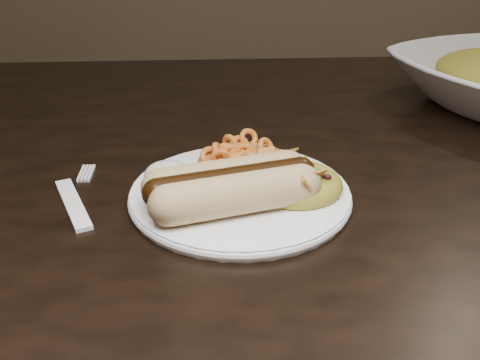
{
  "coord_description": "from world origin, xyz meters",
  "views": [
    {
      "loc": [
        -0.06,
        -0.52,
        1.01
      ],
      "look_at": [
        -0.04,
        -0.06,
        0.77
      ],
      "focal_mm": 42.0,
      "sensor_mm": 36.0,
      "label": 1
    }
  ],
  "objects": [
    {
      "name": "sour_cream",
      "position": [
        -0.1,
        -0.04,
        0.77
      ],
      "size": [
        0.06,
        0.06,
        0.03
      ],
      "primitive_type": "ellipsoid",
      "rotation": [
        0.0,
        0.0,
        -0.31
      ],
      "color": "silver",
      "rests_on": "plate"
    },
    {
      "name": "fork",
      "position": [
        -0.19,
        -0.06,
        0.75
      ],
      "size": [
        0.08,
        0.16,
        0.0
      ],
      "primitive_type": "cube",
      "rotation": [
        0.0,
        0.0,
        0.4
      ],
      "color": "white",
      "rests_on": "table"
    },
    {
      "name": "taco_salad",
      "position": [
        0.02,
        -0.06,
        0.78
      ],
      "size": [
        0.09,
        0.08,
        0.04
      ],
      "rotation": [
        0.0,
        0.0,
        0.06
      ],
      "color": "#AE6920",
      "rests_on": "plate"
    },
    {
      "name": "mac_and_cheese",
      "position": [
        -0.03,
        -0.01,
        0.78
      ],
      "size": [
        0.1,
        0.09,
        0.04
      ],
      "primitive_type": "ellipsoid",
      "rotation": [
        0.0,
        0.0,
        0.07
      ],
      "color": "orange",
      "rests_on": "plate"
    },
    {
      "name": "plate",
      "position": [
        -0.04,
        -0.06,
        0.76
      ],
      "size": [
        0.23,
        0.23,
        0.01
      ],
      "primitive_type": "cylinder",
      "rotation": [
        0.0,
        0.0,
        -0.1
      ],
      "color": "white",
      "rests_on": "table"
    },
    {
      "name": "hotdog",
      "position": [
        -0.05,
        -0.08,
        0.78
      ],
      "size": [
        0.13,
        0.1,
        0.04
      ],
      "rotation": [
        0.0,
        0.0,
        0.27
      ],
      "color": "tan",
      "rests_on": "plate"
    },
    {
      "name": "table",
      "position": [
        0.0,
        0.0,
        0.66
      ],
      "size": [
        1.6,
        0.9,
        0.75
      ],
      "color": "black",
      "rests_on": "floor"
    }
  ]
}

